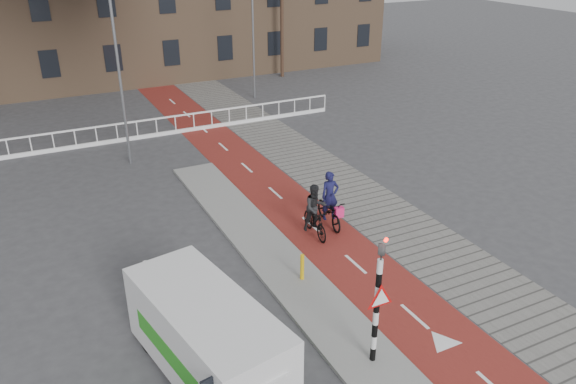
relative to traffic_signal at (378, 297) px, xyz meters
name	(u,v)px	position (x,y,z in m)	size (l,w,h in m)	color
ground	(349,312)	(0.60, 2.02, -1.99)	(120.00, 120.00, 0.00)	#38383A
bike_lane	(256,176)	(2.10, 12.02, -1.98)	(2.50, 60.00, 0.01)	maroon
sidewalk	(312,165)	(4.90, 12.02, -1.98)	(3.00, 60.00, 0.01)	slate
curb_island	(267,250)	(-0.10, 6.02, -1.93)	(1.80, 16.00, 0.12)	gray
traffic_signal	(378,297)	(0.00, 0.00, 0.00)	(0.80, 0.80, 3.68)	black
bollard	(302,267)	(0.09, 3.91, -1.45)	(0.12, 0.12, 0.85)	#E9B40C
cyclist_near	(330,207)	(2.70, 6.73, -1.29)	(0.92, 2.04, 2.04)	black
cyclist_far	(315,215)	(1.83, 6.26, -1.18)	(0.86, 1.82, 1.92)	black
van	(207,337)	(-3.70, 1.50, -0.89)	(2.78, 5.11, 2.08)	silver
railing	(76,143)	(-4.40, 19.02, -1.68)	(28.00, 0.10, 0.99)	silver
tree_right	(282,19)	(11.16, 27.91, 2.08)	(0.24, 0.24, 8.15)	black
streetlight_near	(119,70)	(-2.45, 15.93, 2.30)	(0.12, 0.12, 8.58)	slate
streetlight_right	(253,31)	(7.08, 23.58, 2.13)	(0.12, 0.12, 8.23)	slate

